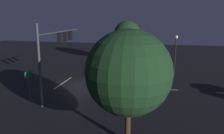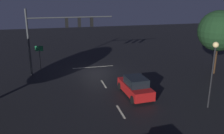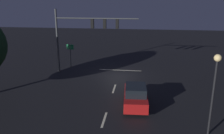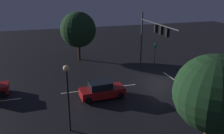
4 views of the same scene
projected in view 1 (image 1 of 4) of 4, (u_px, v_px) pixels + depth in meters
The scene contains 10 objects.
ground_plane at pixel (79, 84), 26.49m from camera, with size 80.00×80.00×0.00m, color black.
traffic_signal_assembly at pixel (56, 45), 21.93m from camera, with size 9.24×0.47×7.15m.
lane_dash_far at pixel (113, 86), 25.67m from camera, with size 2.20×0.16×0.01m, color beige.
lane_dash_mid at pixel (168, 89), 24.44m from camera, with size 2.20×0.16×0.01m, color beige.
stop_bar at pixel (63, 83), 26.90m from camera, with size 5.00×0.16×0.01m, color beige.
car_approaching at pixel (144, 76), 26.83m from camera, with size 2.11×4.45×1.70m.
street_lamp_left_kerb at pixel (176, 48), 29.97m from camera, with size 0.44×0.44×5.23m.
route_sign at pixel (29, 79), 20.64m from camera, with size 0.90×0.20×2.91m.
tree_left_near at pixel (127, 34), 36.87m from camera, with size 4.39×4.39×6.99m.
tree_right_near at pixel (129, 73), 13.25m from camera, with size 5.13×5.13×7.05m.
Camera 1 is at (24.05, 9.06, 7.72)m, focal length 36.55 mm.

